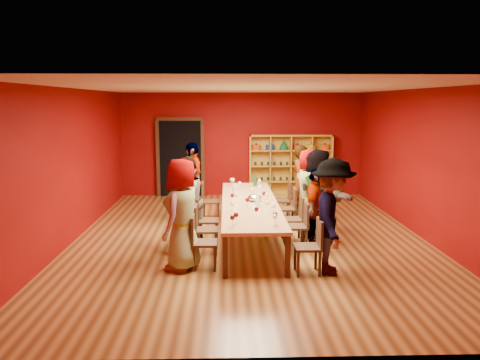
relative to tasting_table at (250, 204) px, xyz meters
name	(u,v)px	position (x,y,z in m)	size (l,w,h in m)	color
room_shell	(250,165)	(0.00, 0.00, 0.80)	(7.10, 9.10, 3.04)	brown
tasting_table	(250,204)	(0.00, 0.00, 0.00)	(1.10, 4.50, 0.75)	tan
doorway	(181,158)	(-1.80, 4.43, 0.42)	(1.40, 0.17, 2.30)	black
shelving_unit	(290,163)	(1.40, 4.32, 0.28)	(2.40, 0.40, 1.80)	gold
chair_person_left_0	(200,239)	(-0.91, -1.70, -0.20)	(0.42, 0.42, 0.89)	black
person_left_0	(182,214)	(-1.19, -1.70, 0.22)	(0.90, 0.49, 1.83)	#535358
chair_person_left_1	(202,227)	(-0.91, -0.92, -0.20)	(0.42, 0.42, 0.89)	black
person_left_1	(179,212)	(-1.33, -0.92, 0.07)	(0.56, 0.41, 1.53)	silver
chair_person_left_2	(204,217)	(-0.91, -0.24, -0.20)	(0.42, 0.42, 0.89)	black
person_left_2	(187,200)	(-1.24, -0.24, 0.15)	(0.82, 0.45, 1.70)	#4D4C51
chair_person_left_4	(207,199)	(-0.91, 1.55, -0.20)	(0.42, 0.42, 0.89)	black
person_left_4	(192,181)	(-1.25, 1.55, 0.21)	(1.07, 0.49, 1.82)	#5B85BD
chair_person_right_0	(313,243)	(0.91, -1.99, -0.20)	(0.42, 0.42, 0.89)	black
person_right_0	(332,217)	(1.22, -1.99, 0.23)	(1.21, 0.50, 1.87)	#151B3A
chair_person_right_1	(300,223)	(0.91, -0.73, -0.20)	(0.42, 0.42, 0.89)	black
person_right_1	(315,209)	(1.17, -0.73, 0.06)	(0.89, 0.41, 1.52)	#5975B7
chair_person_right_2	(296,216)	(0.91, -0.19, -0.20)	(0.42, 0.42, 0.89)	black
person_right_2	(318,195)	(1.34, -0.19, 0.22)	(1.70, 0.49, 1.84)	#5672B2
chair_person_right_3	(290,206)	(0.91, 0.75, -0.20)	(0.42, 0.42, 0.89)	black
person_right_3	(308,189)	(1.31, 0.75, 0.17)	(0.85, 0.46, 1.74)	#5A7EB9
chair_person_right_4	(285,198)	(0.91, 1.61, -0.20)	(0.42, 0.42, 0.89)	black
person_right_4	(301,182)	(1.30, 1.61, 0.17)	(0.64, 0.47, 1.75)	#141A38
wine_glass_0	(275,215)	(0.33, -1.73, 0.20)	(0.08, 0.08, 0.21)	white
wine_glass_1	(240,184)	(-0.16, 1.35, 0.19)	(0.08, 0.08, 0.19)	white
wine_glass_2	(257,180)	(0.27, 1.95, 0.18)	(0.07, 0.07, 0.18)	white
wine_glass_3	(233,204)	(-0.35, -0.82, 0.19)	(0.08, 0.08, 0.19)	white
wine_glass_4	(267,196)	(0.33, -0.09, 0.19)	(0.08, 0.08, 0.20)	white
wine_glass_5	(267,204)	(0.28, -0.84, 0.20)	(0.08, 0.08, 0.20)	white
wine_glass_6	(236,195)	(-0.27, 0.01, 0.19)	(0.07, 0.07, 0.19)	white
wine_glass_7	(235,186)	(-0.26, 1.07, 0.19)	(0.07, 0.07, 0.19)	white
wine_glass_8	(264,194)	(0.29, 0.05, 0.20)	(0.08, 0.08, 0.21)	white
wine_glass_9	(232,218)	(-0.37, -1.88, 0.19)	(0.08, 0.08, 0.20)	white
wine_glass_10	(275,217)	(0.31, -1.87, 0.20)	(0.08, 0.08, 0.20)	white
wine_glass_11	(232,196)	(-0.35, -0.06, 0.19)	(0.08, 0.08, 0.19)	white
wine_glass_12	(259,181)	(0.31, 1.63, 0.19)	(0.08, 0.08, 0.20)	white
wine_glass_13	(273,206)	(0.37, -1.06, 0.20)	(0.08, 0.08, 0.20)	white
wine_glass_14	(231,180)	(-0.35, 1.83, 0.19)	(0.08, 0.08, 0.19)	white
wine_glass_15	(247,200)	(-0.07, -0.51, 0.19)	(0.08, 0.08, 0.20)	white
wine_glass_16	(233,180)	(-0.31, 1.69, 0.21)	(0.09, 0.09, 0.22)	white
wine_glass_17	(260,187)	(0.28, 0.98, 0.18)	(0.07, 0.07, 0.18)	white
wine_glass_18	(252,191)	(0.07, 0.41, 0.20)	(0.08, 0.08, 0.20)	white
wine_glass_19	(260,188)	(0.26, 0.79, 0.19)	(0.08, 0.08, 0.19)	white
wine_glass_20	(236,187)	(-0.26, 0.77, 0.21)	(0.09, 0.09, 0.22)	white
wine_glass_21	(256,210)	(0.05, -1.30, 0.19)	(0.08, 0.08, 0.20)	white
wine_glass_22	(236,215)	(-0.31, -1.71, 0.20)	(0.08, 0.08, 0.20)	white
spittoon_bowl	(255,198)	(0.10, 0.08, 0.12)	(0.28, 0.28, 0.15)	#B6B9BD
carafe_a	(235,191)	(-0.29, 0.52, 0.18)	(0.14, 0.14, 0.28)	white
carafe_b	(258,201)	(0.13, -0.44, 0.16)	(0.09, 0.09, 0.24)	white
wine_bottle	(255,181)	(0.22, 1.78, 0.17)	(0.09, 0.09, 0.31)	#14381B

